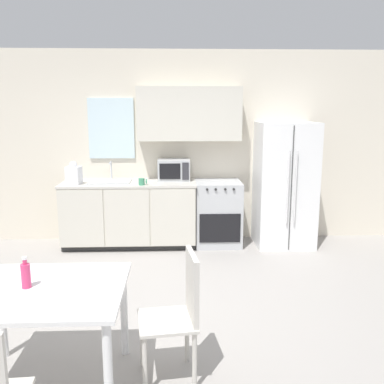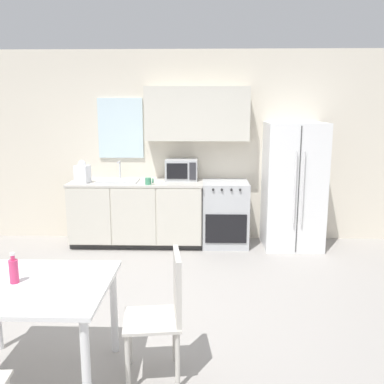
{
  "view_description": "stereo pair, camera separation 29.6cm",
  "coord_description": "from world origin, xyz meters",
  "px_view_note": "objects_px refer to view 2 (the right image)",
  "views": [
    {
      "loc": [
        0.09,
        -3.76,
        1.93
      ],
      "look_at": [
        0.27,
        0.59,
        1.05
      ],
      "focal_mm": 40.0,
      "sensor_mm": 36.0,
      "label": 1
    },
    {
      "loc": [
        0.39,
        -3.77,
        1.93
      ],
      "look_at": [
        0.27,
        0.59,
        1.05
      ],
      "focal_mm": 40.0,
      "sensor_mm": 36.0,
      "label": 2
    }
  ],
  "objects_px": {
    "dining_table": "(32,298)",
    "drink_bottle": "(14,270)",
    "oven_range": "(225,213)",
    "microwave": "(182,169)",
    "dining_chair_side": "(166,306)",
    "coffee_mug": "(149,181)",
    "refrigerator": "(293,186)"
  },
  "relations": [
    {
      "from": "oven_range",
      "to": "drink_bottle",
      "type": "xyz_separation_m",
      "value": [
        -1.59,
        -3.11,
        0.38
      ]
    },
    {
      "from": "microwave",
      "to": "drink_bottle",
      "type": "relative_size",
      "value": 2.06
    },
    {
      "from": "oven_range",
      "to": "dining_table",
      "type": "xyz_separation_m",
      "value": [
        -1.47,
        -3.13,
        0.19
      ]
    },
    {
      "from": "oven_range",
      "to": "dining_table",
      "type": "distance_m",
      "value": 3.47
    },
    {
      "from": "coffee_mug",
      "to": "dining_table",
      "type": "xyz_separation_m",
      "value": [
        -0.44,
        -2.88,
        -0.31
      ]
    },
    {
      "from": "refrigerator",
      "to": "coffee_mug",
      "type": "bearing_deg",
      "value": -173.8
    },
    {
      "from": "dining_chair_side",
      "to": "drink_bottle",
      "type": "relative_size",
      "value": 4.31
    },
    {
      "from": "oven_range",
      "to": "dining_chair_side",
      "type": "bearing_deg",
      "value": -100.59
    },
    {
      "from": "refrigerator",
      "to": "oven_range",
      "type": "bearing_deg",
      "value": 177.45
    },
    {
      "from": "dining_table",
      "to": "drink_bottle",
      "type": "distance_m",
      "value": 0.23
    },
    {
      "from": "dining_chair_side",
      "to": "coffee_mug",
      "type": "bearing_deg",
      "value": 2.37
    },
    {
      "from": "refrigerator",
      "to": "coffee_mug",
      "type": "height_order",
      "value": "refrigerator"
    },
    {
      "from": "drink_bottle",
      "to": "coffee_mug",
      "type": "bearing_deg",
      "value": 78.94
    },
    {
      "from": "oven_range",
      "to": "microwave",
      "type": "relative_size",
      "value": 2.02
    },
    {
      "from": "dining_table",
      "to": "dining_chair_side",
      "type": "relative_size",
      "value": 1.14
    },
    {
      "from": "oven_range",
      "to": "microwave",
      "type": "distance_m",
      "value": 0.87
    },
    {
      "from": "refrigerator",
      "to": "dining_chair_side",
      "type": "bearing_deg",
      "value": -116.49
    },
    {
      "from": "dining_table",
      "to": "oven_range",
      "type": "bearing_deg",
      "value": 64.82
    },
    {
      "from": "coffee_mug",
      "to": "dining_table",
      "type": "height_order",
      "value": "coffee_mug"
    },
    {
      "from": "dining_table",
      "to": "refrigerator",
      "type": "bearing_deg",
      "value": 52.22
    },
    {
      "from": "coffee_mug",
      "to": "drink_bottle",
      "type": "bearing_deg",
      "value": -101.06
    },
    {
      "from": "oven_range",
      "to": "microwave",
      "type": "xyz_separation_m",
      "value": [
        -0.61,
        0.12,
        0.6
      ]
    },
    {
      "from": "coffee_mug",
      "to": "oven_range",
      "type": "bearing_deg",
      "value": 13.8
    },
    {
      "from": "dining_chair_side",
      "to": "drink_bottle",
      "type": "bearing_deg",
      "value": 87.6
    },
    {
      "from": "refrigerator",
      "to": "dining_table",
      "type": "relative_size",
      "value": 1.62
    },
    {
      "from": "oven_range",
      "to": "refrigerator",
      "type": "height_order",
      "value": "refrigerator"
    },
    {
      "from": "microwave",
      "to": "drink_bottle",
      "type": "distance_m",
      "value": 3.38
    },
    {
      "from": "coffee_mug",
      "to": "drink_bottle",
      "type": "xyz_separation_m",
      "value": [
        -0.56,
        -2.86,
        -0.12
      ]
    },
    {
      "from": "coffee_mug",
      "to": "drink_bottle",
      "type": "distance_m",
      "value": 2.92
    },
    {
      "from": "dining_table",
      "to": "drink_bottle",
      "type": "xyz_separation_m",
      "value": [
        -0.12,
        0.02,
        0.19
      ]
    },
    {
      "from": "refrigerator",
      "to": "dining_chair_side",
      "type": "relative_size",
      "value": 1.84
    },
    {
      "from": "dining_table",
      "to": "drink_bottle",
      "type": "bearing_deg",
      "value": 171.66
    }
  ]
}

